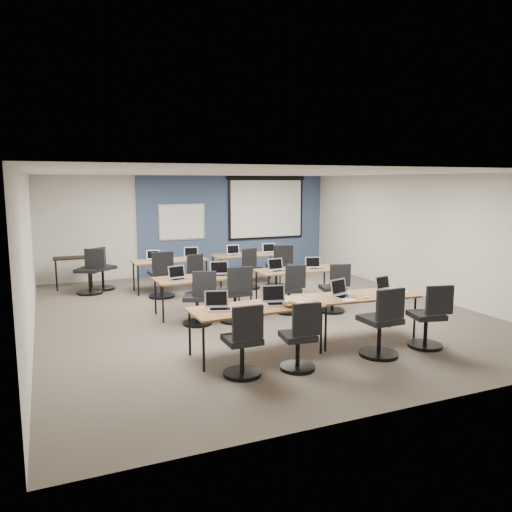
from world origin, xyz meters
name	(u,v)px	position (x,y,z in m)	size (l,w,h in m)	color
floor	(257,312)	(0.00, 0.00, 0.00)	(8.00, 9.00, 0.02)	#6B6354
ceiling	(257,173)	(0.00, 0.00, 2.70)	(8.00, 9.00, 0.02)	white
wall_back	(192,225)	(0.00, 4.50, 1.35)	(8.00, 0.04, 2.70)	beige
wall_front	(418,291)	(0.00, -4.50, 1.35)	(8.00, 0.04, 2.70)	beige
wall_left	(28,256)	(-4.00, 0.00, 1.35)	(0.04, 9.00, 2.70)	beige
wall_right	(421,235)	(4.00, 0.00, 1.35)	(0.04, 9.00, 2.70)	beige
blue_accent_panel	(235,224)	(1.25, 4.47, 1.35)	(5.50, 0.04, 2.70)	#3D5977
whiteboard	(182,222)	(-0.30, 4.43, 1.45)	(1.28, 0.03, 0.98)	#BBBBBB
projector_screen	(266,204)	(2.20, 4.41, 1.89)	(2.40, 0.10, 1.82)	black
training_table_front_left	(256,309)	(-0.95, -2.19, 0.69)	(1.94, 0.81, 0.73)	brown
training_table_front_right	(361,298)	(0.91, -2.17, 0.69)	(1.80, 0.75, 0.73)	olive
training_table_mid_left	(203,279)	(-0.98, 0.32, 0.69)	(1.84, 0.77, 0.73)	#935D3B
training_table_mid_right	(298,271)	(1.10, 0.35, 0.68)	(1.76, 0.73, 0.73)	brown
training_table_back_left	(170,262)	(-1.08, 2.64, 0.68)	(1.72, 0.71, 0.73)	olive
training_table_back_right	(247,256)	(0.91, 2.74, 0.68)	(1.71, 0.71, 0.73)	#AA7937
laptop_0	(218,305)	(-1.51, -2.13, 0.79)	(0.34, 0.29, 0.26)	#B9BAC4
mouse_0	(247,310)	(-1.16, -2.36, 0.74)	(0.06, 0.10, 0.04)	white
task_chair_0	(244,347)	(-1.43, -2.92, 0.41)	(0.51, 0.51, 0.99)	black
laptop_1	(276,300)	(-0.61, -2.17, 0.80)	(0.36, 0.30, 0.27)	#ABABAB
mouse_1	(302,303)	(-0.24, -2.29, 0.74)	(0.06, 0.09, 0.03)	white
task_chair_1	(300,342)	(-0.65, -3.01, 0.40)	(0.49, 0.49, 0.97)	black
laptop_2	(342,292)	(0.56, -2.14, 0.80)	(0.36, 0.30, 0.27)	silver
mouse_2	(366,297)	(0.87, -2.37, 0.74)	(0.06, 0.09, 0.03)	white
task_chair_2	(382,328)	(0.70, -3.01, 0.44)	(0.57, 0.57, 1.05)	black
laptop_3	(386,287)	(1.46, -2.09, 0.79)	(0.32, 0.27, 0.24)	silver
mouse_3	(407,292)	(1.69, -2.34, 0.74)	(0.06, 0.09, 0.03)	white
task_chair_3	(429,322)	(1.61, -2.97, 0.42)	(0.53, 0.53, 1.01)	black
laptop_4	(178,276)	(-1.50, 0.24, 0.79)	(0.33, 0.28, 0.25)	#ACACAC
mouse_4	(197,278)	(-1.15, 0.17, 0.74)	(0.06, 0.09, 0.03)	white
task_chair_4	(199,303)	(-1.28, -0.39, 0.41)	(0.55, 0.52, 1.00)	black
laptop_5	(221,272)	(-0.63, 0.29, 0.80)	(0.36, 0.31, 0.27)	#9F9FA9
mouse_5	(243,276)	(-0.26, 0.05, 0.74)	(0.06, 0.10, 0.04)	white
task_chair_5	(236,299)	(-0.60, -0.47, 0.44)	(0.57, 0.57, 1.05)	black
laptop_6	(277,268)	(0.58, 0.28, 0.79)	(0.34, 0.29, 0.26)	#B4B4B4
mouse_6	(286,272)	(0.70, 0.10, 0.74)	(0.06, 0.10, 0.04)	white
task_chair_6	(291,293)	(0.58, -0.32, 0.40)	(0.48, 0.48, 0.97)	black
laptop_7	(315,266)	(1.43, 0.24, 0.79)	(0.32, 0.27, 0.24)	#B6B7B7
mouse_7	(331,268)	(1.76, 0.12, 0.74)	(0.06, 0.10, 0.03)	white
task_chair_7	(334,292)	(1.39, -0.60, 0.40)	(0.50, 0.50, 0.98)	black
laptop_8	(154,258)	(-1.44, 2.69, 0.79)	(0.30, 0.26, 0.23)	silver
mouse_8	(166,261)	(-1.22, 2.44, 0.74)	(0.06, 0.10, 0.04)	white
task_chair_8	(162,278)	(-1.42, 1.98, 0.44)	(0.57, 0.57, 1.05)	black
laptop_9	(192,255)	(-0.52, 2.71, 0.79)	(0.34, 0.29, 0.25)	#A1A1A8
mouse_9	(198,258)	(-0.43, 2.50, 0.74)	(0.06, 0.10, 0.03)	white
task_chair_9	(195,278)	(-0.70, 1.88, 0.39)	(0.47, 0.47, 0.95)	black
laptop_10	(234,253)	(0.56, 2.71, 0.79)	(0.33, 0.28, 0.25)	#BBBAC5
mouse_10	(244,256)	(0.72, 2.49, 0.74)	(0.06, 0.10, 0.04)	white
task_chair_10	(249,272)	(0.68, 2.05, 0.41)	(0.53, 0.51, 1.00)	black
laptop_11	(270,251)	(1.51, 2.66, 0.79)	(0.33, 0.28, 0.25)	beige
mouse_11	(282,254)	(1.75, 2.44, 0.74)	(0.06, 0.10, 0.03)	white
task_chair_11	(278,270)	(1.39, 1.93, 0.44)	(0.60, 0.57, 1.05)	black
blue_mousepad	(249,311)	(-1.15, -2.42, 0.73)	(0.22, 0.18, 0.01)	navy
snack_bowl	(290,305)	(-0.50, -2.40, 0.76)	(0.22, 0.22, 0.05)	brown
snack_plate	(349,300)	(0.52, -2.41, 0.74)	(0.20, 0.20, 0.01)	white
coffee_cup	(351,296)	(0.61, -2.32, 0.77)	(0.05, 0.05, 0.05)	beige
utility_table	(73,261)	(-3.15, 3.81, 0.65)	(0.90, 0.50, 0.75)	black
spare_chair_a	(101,272)	(-2.55, 3.32, 0.43)	(0.62, 0.55, 1.03)	black
spare_chair_b	(91,275)	(-2.82, 2.97, 0.44)	(0.64, 0.58, 1.05)	black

